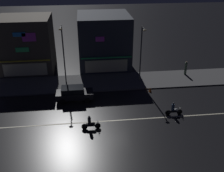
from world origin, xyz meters
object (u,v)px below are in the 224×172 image
at_px(motorcycle_following, 174,110).
at_px(motorcycle_opposite_lane, 90,123).
at_px(streetlamp_west, 63,51).
at_px(streetlamp_mid, 141,50).
at_px(pedestrian_on_sidewalk, 186,68).
at_px(traffic_cone, 150,90).
at_px(parked_car_near_kerb, 74,93).

height_order(motorcycle_following, motorcycle_opposite_lane, same).
distance_m(streetlamp_west, streetlamp_mid, 9.92).
xyz_separation_m(pedestrian_on_sidewalk, traffic_cone, (-6.18, -4.36, -0.80)).
bearing_deg(streetlamp_west, pedestrian_on_sidewalk, 2.86).
bearing_deg(traffic_cone, streetlamp_west, 161.69).
distance_m(pedestrian_on_sidewalk, motorcycle_following, 10.97).
relative_size(parked_car_near_kerb, motorcycle_following, 2.26).
height_order(streetlamp_mid, traffic_cone, streetlamp_mid).
xyz_separation_m(streetlamp_west, traffic_cone, (10.64, -3.52, -4.36)).
relative_size(parked_car_near_kerb, traffic_cone, 7.82).
relative_size(streetlamp_mid, motorcycle_opposite_lane, 3.92).
bearing_deg(traffic_cone, motorcycle_opposite_lane, -138.28).
xyz_separation_m(streetlamp_west, parked_car_near_kerb, (1.19, -4.48, -3.77)).
bearing_deg(traffic_cone, motorcycle_following, -77.65).
bearing_deg(parked_car_near_kerb, streetlamp_mid, 23.58).
relative_size(streetlamp_mid, traffic_cone, 13.55).
distance_m(parked_car_near_kerb, motorcycle_opposite_lane, 6.20).
bearing_deg(parked_car_near_kerb, motorcycle_following, -22.68).
height_order(pedestrian_on_sidewalk, motorcycle_following, pedestrian_on_sidewalk).
height_order(parked_car_near_kerb, traffic_cone, parked_car_near_kerb).
xyz_separation_m(streetlamp_mid, motorcycle_following, (1.93, -8.24, -3.88)).
bearing_deg(streetlamp_mid, parked_car_near_kerb, -156.42).
distance_m(pedestrian_on_sidewalk, traffic_cone, 7.60).
relative_size(parked_car_near_kerb, motorcycle_opposite_lane, 2.26).
bearing_deg(streetlamp_mid, pedestrian_on_sidewalk, 12.37).
bearing_deg(streetlamp_west, motorcycle_following, -37.04).
distance_m(streetlamp_west, parked_car_near_kerb, 5.97).
relative_size(streetlamp_west, pedestrian_on_sidewalk, 3.87).
bearing_deg(streetlamp_west, streetlamp_mid, -3.93).
distance_m(motorcycle_following, traffic_cone, 5.54).
xyz_separation_m(parked_car_near_kerb, motorcycle_opposite_lane, (1.68, -5.97, -0.24)).
bearing_deg(traffic_cone, streetlamp_mid, 104.73).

